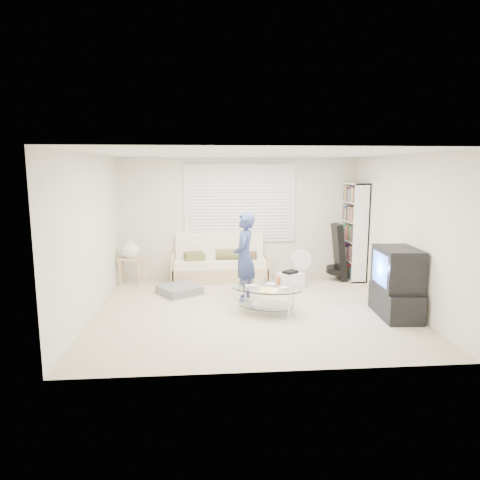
{
  "coord_description": "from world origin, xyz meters",
  "views": [
    {
      "loc": [
        -0.73,
        -6.72,
        2.26
      ],
      "look_at": [
        -0.15,
        0.3,
        1.09
      ],
      "focal_mm": 32.0,
      "sensor_mm": 36.0,
      "label": 1
    }
  ],
  "objects": [
    {
      "name": "bookshelf",
      "position": [
        2.32,
        1.78,
        0.99
      ],
      "size": [
        0.31,
        0.84,
        1.99
      ],
      "color": "white",
      "rests_on": "ground"
    },
    {
      "name": "floor_fan",
      "position": [
        1.16,
        1.47,
        0.41
      ],
      "size": [
        0.43,
        0.28,
        0.7
      ],
      "color": "white",
      "rests_on": "ground"
    },
    {
      "name": "window_blinds",
      "position": [
        0.0,
        2.2,
        1.55
      ],
      "size": [
        2.32,
        0.08,
        1.62
      ],
      "color": "silver",
      "rests_on": "ground"
    },
    {
      "name": "coffee_table",
      "position": [
        0.22,
        -0.26,
        0.34
      ],
      "size": [
        1.32,
        1.07,
        0.55
      ],
      "color": "silver",
      "rests_on": "ground"
    },
    {
      "name": "grey_floor_pillow",
      "position": [
        -1.22,
        0.93,
        0.07
      ],
      "size": [
        0.9,
        0.9,
        0.15
      ],
      "primitive_type": "cube",
      "rotation": [
        0.0,
        0.0,
        0.59
      ],
      "color": "slate",
      "rests_on": "ground"
    },
    {
      "name": "ground",
      "position": [
        0.0,
        0.0,
        0.0
      ],
      "size": [
        5.0,
        5.0,
        0.0
      ],
      "primitive_type": "plane",
      "color": "tan",
      "rests_on": "ground"
    },
    {
      "name": "storage_bin",
      "position": [
        0.89,
        1.17,
        0.15
      ],
      "size": [
        0.53,
        0.42,
        0.33
      ],
      "color": "white",
      "rests_on": "ground"
    },
    {
      "name": "side_table",
      "position": [
        -2.22,
        1.73,
        0.69
      ],
      "size": [
        0.47,
        0.38,
        0.93
      ],
      "color": "tan",
      "rests_on": "ground"
    },
    {
      "name": "room_shell",
      "position": [
        0.0,
        0.48,
        1.63
      ],
      "size": [
        5.02,
        4.52,
        2.51
      ],
      "color": "silver",
      "rests_on": "ground"
    },
    {
      "name": "standing_person",
      "position": [
        -0.06,
        0.47,
        0.76
      ],
      "size": [
        0.46,
        0.62,
        1.53
      ],
      "primitive_type": "imported",
      "rotation": [
        0.0,
        0.0,
        -1.76
      ],
      "color": "navy",
      "rests_on": "ground"
    },
    {
      "name": "tv_unit",
      "position": [
        2.2,
        -0.56,
        0.52
      ],
      "size": [
        0.59,
        1.02,
        1.08
      ],
      "color": "black",
      "rests_on": "ground"
    },
    {
      "name": "futon_sofa",
      "position": [
        -0.44,
        1.87,
        0.31
      ],
      "size": [
        1.96,
        0.79,
        0.96
      ],
      "color": "tan",
      "rests_on": "ground"
    },
    {
      "name": "guitar_case",
      "position": [
        1.98,
        1.64,
        0.51
      ],
      "size": [
        0.41,
        0.42,
        1.15
      ],
      "color": "black",
      "rests_on": "ground"
    }
  ]
}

